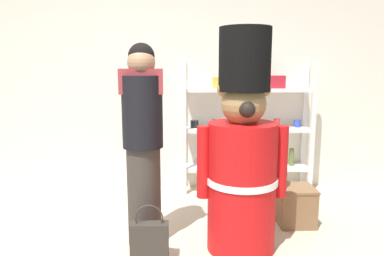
{
  "coord_description": "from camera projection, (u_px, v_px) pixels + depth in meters",
  "views": [
    {
      "loc": [
        0.18,
        -2.21,
        1.47
      ],
      "look_at": [
        0.26,
        0.6,
        1.0
      ],
      "focal_mm": 33.41,
      "sensor_mm": 36.0,
      "label": 1
    }
  ],
  "objects": [
    {
      "name": "back_wall",
      "position": [
        167.0,
        82.0,
        4.37
      ],
      "size": [
        6.4,
        0.12,
        2.6
      ],
      "primitive_type": "cube",
      "color": "silver",
      "rests_on": "ground_plane"
    },
    {
      "name": "merchandise_shelf",
      "position": [
        247.0,
        126.0,
        4.26
      ],
      "size": [
        1.54,
        0.35,
        1.56
      ],
      "color": "white",
      "rests_on": "ground_plane"
    },
    {
      "name": "teddy_bear_guard",
      "position": [
        242.0,
        158.0,
        2.84
      ],
      "size": [
        0.73,
        0.57,
        1.78
      ],
      "color": "red",
      "rests_on": "ground_plane"
    },
    {
      "name": "person_shopper",
      "position": [
        143.0,
        141.0,
        2.92
      ],
      "size": [
        0.35,
        0.33,
        1.67
      ],
      "color": "#38332D",
      "rests_on": "ground_plane"
    },
    {
      "name": "shopping_bag",
      "position": [
        149.0,
        241.0,
        2.73
      ],
      "size": [
        0.29,
        0.11,
        0.46
      ],
      "color": "#332D28",
      "rests_on": "ground_plane"
    },
    {
      "name": "display_crate",
      "position": [
        295.0,
        205.0,
        3.4
      ],
      "size": [
        0.34,
        0.34,
        0.36
      ],
      "color": "brown",
      "rests_on": "ground_plane"
    }
  ]
}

